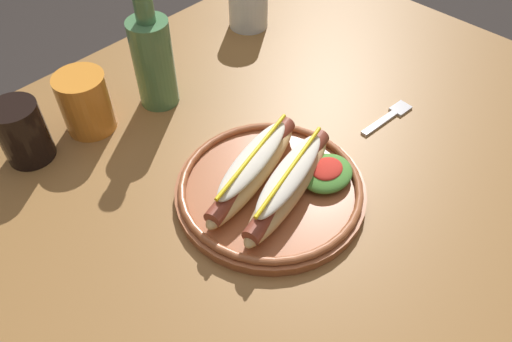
# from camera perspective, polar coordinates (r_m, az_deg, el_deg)

# --- Properties ---
(dining_table) EXTENTS (1.47, 0.93, 0.74)m
(dining_table) POSITION_cam_1_polar(r_m,az_deg,el_deg) (0.82, -4.48, -7.32)
(dining_table) COLOR olive
(dining_table) RESTS_ON ground_plane
(hot_dog_plate) EXTENTS (0.29, 0.29, 0.08)m
(hot_dog_plate) POSITION_cam_1_polar(r_m,az_deg,el_deg) (0.74, 1.99, -1.38)
(hot_dog_plate) COLOR #9E5633
(hot_dog_plate) RESTS_ON dining_table
(fork) EXTENTS (0.12, 0.03, 0.00)m
(fork) POSITION_cam_1_polar(r_m,az_deg,el_deg) (0.91, 15.20, 6.15)
(fork) COLOR silver
(fork) RESTS_ON dining_table
(soda_cup) EXTENTS (0.08, 0.08, 0.10)m
(soda_cup) POSITION_cam_1_polar(r_m,az_deg,el_deg) (0.86, -25.41, 4.06)
(soda_cup) COLOR black
(soda_cup) RESTS_ON dining_table
(water_cup) EXTENTS (0.08, 0.08, 0.11)m
(water_cup) POSITION_cam_1_polar(r_m,az_deg,el_deg) (1.10, -0.90, 18.99)
(water_cup) COLOR silver
(water_cup) RESTS_ON dining_table
(extra_cup) EXTENTS (0.08, 0.08, 0.10)m
(extra_cup) POSITION_cam_1_polar(r_m,az_deg,el_deg) (0.88, -19.11, 7.47)
(extra_cup) COLOR orange
(extra_cup) RESTS_ON dining_table
(glass_bottle) EXTENTS (0.07, 0.07, 0.23)m
(glass_bottle) POSITION_cam_1_polar(r_m,az_deg,el_deg) (0.88, -11.82, 12.61)
(glass_bottle) COLOR #4C7F51
(glass_bottle) RESTS_ON dining_table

